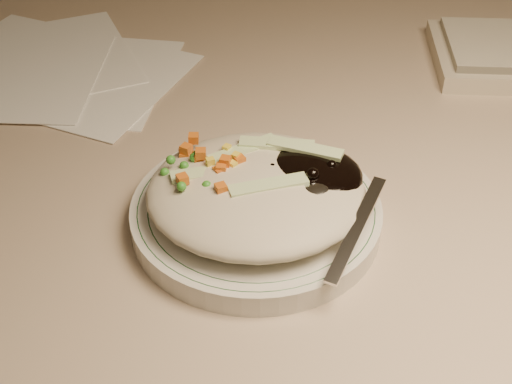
{
  "coord_description": "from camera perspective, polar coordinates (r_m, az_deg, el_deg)",
  "views": [
    {
      "loc": [
        -0.13,
        0.73,
        1.17
      ],
      "look_at": [
        -0.11,
        1.21,
        0.78
      ],
      "focal_mm": 50.0,
      "sensor_mm": 36.0,
      "label": 1
    }
  ],
  "objects": [
    {
      "name": "meal",
      "position": [
        0.62,
        0.4,
        0.37
      ],
      "size": [
        0.21,
        0.19,
        0.05
      ],
      "color": "#B0A58F",
      "rests_on": "plate"
    },
    {
      "name": "plate_rim",
      "position": [
        0.64,
        0.0,
        -1.12
      ],
      "size": [
        0.21,
        0.21,
        0.0
      ],
      "color": "#144723",
      "rests_on": "plate"
    },
    {
      "name": "papers",
      "position": [
        0.92,
        -18.37,
        9.19
      ],
      "size": [
        0.43,
        0.32,
        0.0
      ],
      "color": "white",
      "rests_on": "desk"
    },
    {
      "name": "plate",
      "position": [
        0.64,
        0.0,
        -1.81
      ],
      "size": [
        0.22,
        0.22,
        0.02
      ],
      "primitive_type": "cylinder",
      "color": "silver",
      "rests_on": "desk"
    },
    {
      "name": "desk",
      "position": [
        0.92,
        6.7,
        -4.92
      ],
      "size": [
        1.4,
        0.7,
        0.74
      ],
      "color": "tan",
      "rests_on": "ground"
    }
  ]
}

